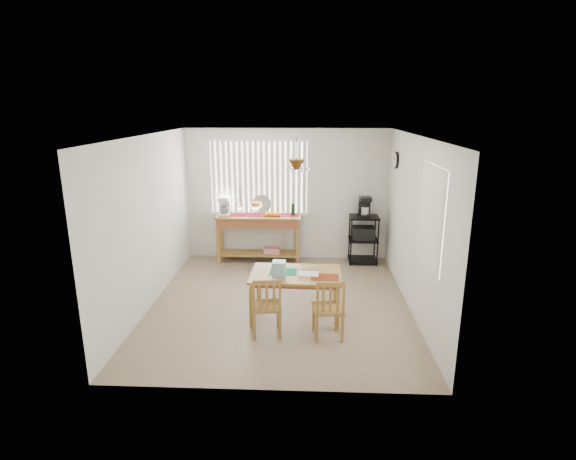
{
  "coord_description": "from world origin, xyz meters",
  "views": [
    {
      "loc": [
        0.42,
        -6.51,
        3.01
      ],
      "look_at": [
        0.1,
        0.55,
        1.05
      ],
      "focal_mm": 28.0,
      "sensor_mm": 36.0,
      "label": 1
    }
  ],
  "objects_px": {
    "cart_items": "(365,207)",
    "dining_table": "(296,278)",
    "chair_left": "(266,306)",
    "wire_cart": "(363,235)",
    "chair_right": "(329,309)",
    "sideboard": "(259,227)"
  },
  "relations": [
    {
      "from": "wire_cart",
      "to": "cart_items",
      "type": "xyz_separation_m",
      "value": [
        0.0,
        0.01,
        0.56
      ]
    },
    {
      "from": "cart_items",
      "to": "dining_table",
      "type": "xyz_separation_m",
      "value": [
        -1.26,
        -2.47,
        -0.51
      ]
    },
    {
      "from": "cart_items",
      "to": "chair_right",
      "type": "height_order",
      "value": "cart_items"
    },
    {
      "from": "cart_items",
      "to": "sideboard",
      "type": "bearing_deg",
      "value": -179.96
    },
    {
      "from": "cart_items",
      "to": "chair_right",
      "type": "xyz_separation_m",
      "value": [
        -0.81,
        -3.06,
        -0.71
      ]
    },
    {
      "from": "sideboard",
      "to": "cart_items",
      "type": "xyz_separation_m",
      "value": [
        2.05,
        0.0,
        0.42
      ]
    },
    {
      "from": "dining_table",
      "to": "chair_left",
      "type": "bearing_deg",
      "value": -124.75
    },
    {
      "from": "cart_items",
      "to": "dining_table",
      "type": "distance_m",
      "value": 2.82
    },
    {
      "from": "sideboard",
      "to": "wire_cart",
      "type": "relative_size",
      "value": 1.76
    },
    {
      "from": "sideboard",
      "to": "cart_items",
      "type": "relative_size",
      "value": 4.27
    },
    {
      "from": "chair_right",
      "to": "chair_left",
      "type": "bearing_deg",
      "value": 177.06
    },
    {
      "from": "sideboard",
      "to": "wire_cart",
      "type": "distance_m",
      "value": 2.06
    },
    {
      "from": "sideboard",
      "to": "chair_left",
      "type": "xyz_separation_m",
      "value": [
        0.42,
        -3.01,
        -0.28
      ]
    },
    {
      "from": "wire_cart",
      "to": "chair_right",
      "type": "height_order",
      "value": "wire_cart"
    },
    {
      "from": "cart_items",
      "to": "dining_table",
      "type": "relative_size",
      "value": 0.3
    },
    {
      "from": "wire_cart",
      "to": "chair_left",
      "type": "distance_m",
      "value": 3.42
    },
    {
      "from": "chair_right",
      "to": "sideboard",
      "type": "bearing_deg",
      "value": 112.19
    },
    {
      "from": "chair_left",
      "to": "dining_table",
      "type": "bearing_deg",
      "value": 55.25
    },
    {
      "from": "wire_cart",
      "to": "dining_table",
      "type": "relative_size",
      "value": 0.72
    },
    {
      "from": "dining_table",
      "to": "chair_left",
      "type": "height_order",
      "value": "chair_left"
    },
    {
      "from": "dining_table",
      "to": "wire_cart",
      "type": "bearing_deg",
      "value": 62.93
    },
    {
      "from": "chair_left",
      "to": "chair_right",
      "type": "xyz_separation_m",
      "value": [
        0.83,
        -0.04,
        0.0
      ]
    }
  ]
}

